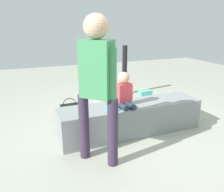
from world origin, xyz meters
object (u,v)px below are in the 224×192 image
cake_plate (112,108)px  cake_box_white (104,104)px  adult_standing (97,79)px  child_seated (124,91)px  gift_bag (145,98)px  water_bottle_far_side (103,117)px  handbag_black_leather (70,110)px  water_bottle_near_gift (62,117)px  party_cup_red (86,123)px

cake_plate → cake_box_white: 1.39m
adult_standing → cake_box_white: 2.07m
child_seated → gift_bag: 1.39m
water_bottle_far_side → handbag_black_leather: bearing=133.9°
cake_plate → child_seated: bearing=18.0°
gift_bag → handbag_black_leather: gift_bag is taller
gift_bag → cake_box_white: 0.82m
adult_standing → handbag_black_leather: adult_standing is taller
gift_bag → cake_box_white: gift_bag is taller
water_bottle_near_gift → gift_bag: bearing=6.4°
cake_plate → party_cup_red: cake_plate is taller
water_bottle_far_side → child_seated: bearing=-73.8°
child_seated → adult_standing: (-0.55, -0.50, 0.34)m
gift_bag → cake_box_white: bearing=160.0°
water_bottle_far_side → handbag_black_leather: 0.65m
adult_standing → cake_box_white: (0.69, 1.71, -0.95)m
child_seated → cake_box_white: 1.36m
party_cup_red → water_bottle_near_gift: bearing=140.4°
water_bottle_near_gift → cake_box_white: size_ratio=0.66×
water_bottle_far_side → cake_box_white: 0.76m
child_seated → adult_standing: size_ratio=0.29×
child_seated → cake_box_white: (0.14, 1.21, -0.61)m
water_bottle_far_side → party_cup_red: bearing=-174.4°
cake_plate → water_bottle_far_side: cake_plate is taller
party_cup_red → cake_box_white: 0.94m
adult_standing → party_cup_red: bearing=83.4°
adult_standing → handbag_black_leather: 1.71m
handbag_black_leather → cake_plate: bearing=-69.5°
gift_bag → water_bottle_near_gift: gift_bag is taller
gift_bag → party_cup_red: gift_bag is taller
adult_standing → cake_plate: (0.34, 0.43, -0.53)m
adult_standing → cake_box_white: bearing=68.1°
gift_bag → child_seated: bearing=-134.2°
cake_plate → handbag_black_leather: bearing=110.5°
gift_bag → water_bottle_far_side: size_ratio=1.72×
gift_bag → water_bottle_near_gift: 1.68m
water_bottle_near_gift → water_bottle_far_side: water_bottle_near_gift is taller
water_bottle_near_gift → cake_box_white: water_bottle_near_gift is taller
child_seated → adult_standing: adult_standing is taller
water_bottle_far_side → cake_box_white: (0.28, 0.71, -0.04)m
cake_plate → adult_standing: bearing=-128.8°
cake_plate → party_cup_red: bearing=113.3°
water_bottle_near_gift → cake_box_white: bearing=27.4°
cake_plate → cake_box_white: size_ratio=0.67×
child_seated → gift_bag: bearing=45.8°
cake_plate → water_bottle_far_side: (0.06, 0.57, -0.37)m
gift_bag → handbag_black_leather: 1.50m
child_seated → cake_box_white: bearing=83.6°
child_seated → water_bottle_far_side: (-0.15, 0.50, -0.57)m
water_bottle_far_side → party_cup_red: (-0.29, -0.03, -0.04)m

